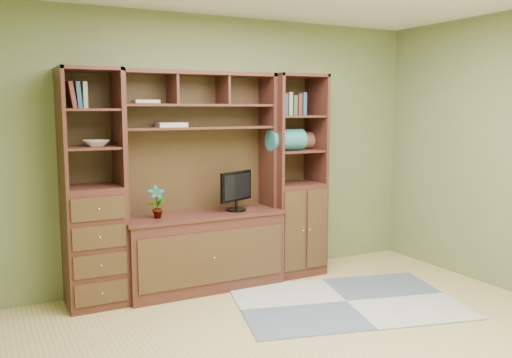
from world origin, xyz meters
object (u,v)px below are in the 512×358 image
monitor (236,184)px  left_tower (93,189)px  right_tower (294,175)px  center_hutch (203,182)px

monitor → left_tower: bearing=151.6°
monitor → right_tower: bearing=-19.1°
center_hutch → left_tower: same height
center_hutch → left_tower: (-1.00, 0.04, 0.00)m
center_hutch → left_tower: 1.00m
center_hutch → monitor: 0.33m
right_tower → monitor: right_tower is taller
left_tower → monitor: left_tower is taller
center_hutch → right_tower: same height
center_hutch → left_tower: size_ratio=1.00×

